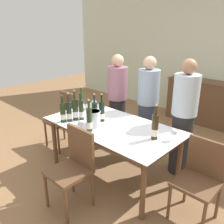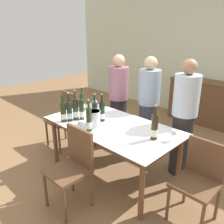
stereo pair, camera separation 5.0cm
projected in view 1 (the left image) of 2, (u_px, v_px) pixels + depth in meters
ground_plane at (112, 174)px, 3.35m from camera, size 12.00×12.00×0.00m
back_wall at (211, 54)px, 4.90m from camera, size 8.00×0.10×2.80m
sideboard_cabinet at (204, 102)px, 4.95m from camera, size 1.56×0.46×0.90m
dining_table at (112, 130)px, 3.11m from camera, size 1.79×0.95×0.75m
ice_bucket at (93, 118)px, 3.00m from camera, size 0.19×0.19×0.21m
wine_bottle_0 at (95, 113)px, 3.12m from camera, size 0.07×0.07×0.40m
wine_bottle_1 at (102, 112)px, 3.17m from camera, size 0.07×0.07×0.38m
wine_bottle_2 at (69, 112)px, 3.17m from camera, size 0.07×0.07×0.39m
wine_bottle_3 at (75, 110)px, 3.21m from camera, size 0.08×0.08×0.42m
wine_bottle_4 at (63, 113)px, 3.15m from camera, size 0.08×0.08×0.37m
wine_bottle_5 at (82, 103)px, 3.57m from camera, size 0.08×0.08×0.37m
wine_bottle_6 at (155, 128)px, 2.67m from camera, size 0.08×0.08×0.41m
wine_bottle_7 at (89, 120)px, 2.86m from camera, size 0.07×0.07×0.41m
wine_bottle_8 at (81, 110)px, 3.22m from camera, size 0.07×0.07×0.38m
wine_glass_0 at (94, 103)px, 3.62m from camera, size 0.08×0.08×0.15m
wine_glass_1 at (174, 132)px, 2.64m from camera, size 0.08×0.08×0.14m
wine_glass_2 at (81, 124)px, 2.89m from camera, size 0.07×0.07×0.14m
chair_right_end at (201, 175)px, 2.46m from camera, size 0.42×0.42×0.87m
chair_near_front at (74, 163)px, 2.62m from camera, size 0.42×0.42×0.92m
chair_left_end at (64, 116)px, 3.98m from camera, size 0.42×0.42×0.92m
person_host at (117, 101)px, 4.01m from camera, size 0.33×0.33×1.54m
person_guest_left at (147, 107)px, 3.68m from camera, size 0.33×0.33×1.55m
person_guest_right at (183, 119)px, 3.15m from camera, size 0.33×0.33×1.59m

